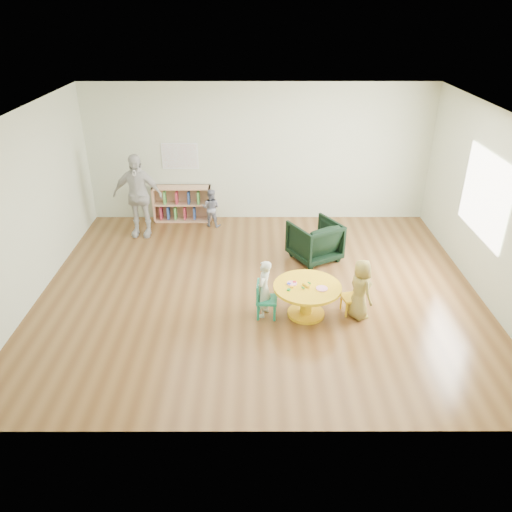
# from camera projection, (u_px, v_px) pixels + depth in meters

# --- Properties ---
(room) EXTENTS (7.10, 7.00, 2.80)m
(room) POSITION_uv_depth(u_px,v_px,m) (261.00, 178.00, 7.24)
(room) COLOR brown
(room) RESTS_ON ground
(activity_table) EXTENTS (1.00, 1.00, 0.54)m
(activity_table) POSITION_uv_depth(u_px,v_px,m) (307.00, 295.00, 7.31)
(activity_table) COLOR yellow
(activity_table) RESTS_ON ground
(kid_chair_left) EXTENTS (0.32, 0.32, 0.56)m
(kid_chair_left) POSITION_uv_depth(u_px,v_px,m) (264.00, 298.00, 7.30)
(kid_chair_left) COLOR #177E5B
(kid_chair_left) RESTS_ON ground
(kid_chair_right) EXTENTS (0.32, 0.32, 0.51)m
(kid_chair_right) POSITION_uv_depth(u_px,v_px,m) (354.00, 296.00, 7.41)
(kid_chair_right) COLOR yellow
(kid_chair_right) RESTS_ON ground
(bookshelf) EXTENTS (1.20, 0.30, 0.75)m
(bookshelf) POSITION_uv_depth(u_px,v_px,m) (182.00, 204.00, 10.48)
(bookshelf) COLOR tan
(bookshelf) RESTS_ON ground
(alphabet_poster) EXTENTS (0.74, 0.01, 0.54)m
(alphabet_poster) POSITION_uv_depth(u_px,v_px,m) (180.00, 156.00, 10.14)
(alphabet_poster) COLOR white
(alphabet_poster) RESTS_ON ground
(armchair) EXTENTS (1.06, 1.07, 0.72)m
(armchair) POSITION_uv_depth(u_px,v_px,m) (315.00, 241.00, 8.89)
(armchair) COLOR black
(armchair) RESTS_ON ground
(child_left) EXTENTS (0.32, 0.38, 0.89)m
(child_left) POSITION_uv_depth(u_px,v_px,m) (264.00, 289.00, 7.26)
(child_left) COLOR silver
(child_left) RESTS_ON ground
(child_right) EXTENTS (0.45, 0.53, 0.93)m
(child_right) POSITION_uv_depth(u_px,v_px,m) (360.00, 289.00, 7.21)
(child_right) COLOR yellow
(child_right) RESTS_ON ground
(toddler) EXTENTS (0.45, 0.39, 0.79)m
(toddler) POSITION_uv_depth(u_px,v_px,m) (211.00, 208.00, 10.19)
(toddler) COLOR #19203E
(toddler) RESTS_ON ground
(adult_caretaker) EXTENTS (0.99, 0.47, 1.64)m
(adult_caretaker) POSITION_uv_depth(u_px,v_px,m) (138.00, 196.00, 9.61)
(adult_caretaker) COLOR beige
(adult_caretaker) RESTS_ON ground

